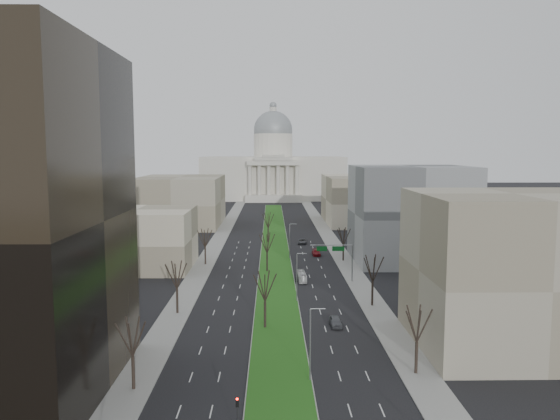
{
  "coord_description": "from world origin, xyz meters",
  "views": [
    {
      "loc": [
        -0.94,
        -43.65,
        28.13
      ],
      "look_at": [
        1.37,
        105.12,
        11.58
      ],
      "focal_mm": 35.0,
      "sensor_mm": 36.0,
      "label": 1
    }
  ],
  "objects": [
    {
      "name": "car_red",
      "position": [
        10.96,
        99.46,
        0.74
      ],
      "size": [
        2.22,
        5.16,
        1.48
      ],
      "primitive_type": "imported",
      "rotation": [
        0.0,
        0.0,
        0.03
      ],
      "color": "maroon",
      "rests_on": "ground"
    },
    {
      "name": "tree_left_near",
      "position": [
        -17.2,
        18.0,
        6.61
      ],
      "size": [
        5.1,
        5.1,
        9.18
      ],
      "color": "black",
      "rests_on": "ground"
    },
    {
      "name": "building_grey_right",
      "position": [
        34.0,
        92.0,
        12.0
      ],
      "size": [
        28.0,
        26.0,
        24.0
      ],
      "primitive_type": "cube",
      "color": "slate",
      "rests_on": "ground"
    },
    {
      "name": "car_grey_near",
      "position": [
        9.26,
        40.89,
        0.77
      ],
      "size": [
        1.93,
        4.55,
        1.53
      ],
      "primitive_type": "imported",
      "rotation": [
        0.0,
        0.0,
        0.03
      ],
      "color": "#54575D",
      "rests_on": "ground"
    },
    {
      "name": "tree_median_a",
      "position": [
        -2.0,
        40.0,
        7.0
      ],
      "size": [
        5.4,
        5.4,
        9.72
      ],
      "color": "black",
      "rests_on": "ground"
    },
    {
      "name": "capitol",
      "position": [
        0.0,
        269.59,
        16.31
      ],
      "size": [
        80.0,
        46.0,
        55.0
      ],
      "color": "beige",
      "rests_on": "ground"
    },
    {
      "name": "mast_arm_signs",
      "position": [
        13.49,
        70.03,
        6.11
      ],
      "size": [
        9.12,
        0.24,
        8.09
      ],
      "color": "gray",
      "rests_on": "ground"
    },
    {
      "name": "tree_median_b",
      "position": [
        -2.0,
        80.0,
        7.0
      ],
      "size": [
        5.4,
        5.4,
        9.72
      ],
      "color": "black",
      "rests_on": "ground"
    },
    {
      "name": "building_beige_left",
      "position": [
        -33.0,
        85.0,
        7.0
      ],
      "size": [
        26.0,
        22.0,
        14.0
      ],
      "primitive_type": "cube",
      "color": "gray",
      "rests_on": "ground"
    },
    {
      "name": "tree_right_far",
      "position": [
        17.2,
        92.0,
        6.53
      ],
      "size": [
        5.04,
        5.04,
        9.07
      ],
      "color": "black",
      "rests_on": "ground"
    },
    {
      "name": "streetlamp_median_a",
      "position": [
        3.76,
        20.0,
        4.81
      ],
      "size": [
        1.9,
        0.2,
        9.16
      ],
      "color": "gray",
      "rests_on": "ground"
    },
    {
      "name": "building_far_right",
      "position": [
        35.0,
        165.0,
        9.0
      ],
      "size": [
        30.0,
        40.0,
        18.0
      ],
      "primitive_type": "cube",
      "color": "gray",
      "rests_on": "ground"
    },
    {
      "name": "streetlamp_median_b",
      "position": [
        3.76,
        55.0,
        4.81
      ],
      "size": [
        1.9,
        0.2,
        9.16
      ],
      "color": "gray",
      "rests_on": "ground"
    },
    {
      "name": "box_van",
      "position": [
        5.51,
        71.05,
        1.0
      ],
      "size": [
        1.89,
        7.19,
        1.99
      ],
      "primitive_type": "imported",
      "rotation": [
        0.0,
        0.0,
        0.03
      ],
      "color": "silver",
      "rests_on": "ground"
    },
    {
      "name": "tree_right_mid",
      "position": [
        17.2,
        52.0,
        7.16
      ],
      "size": [
        5.52,
        5.52,
        9.94
      ],
      "color": "black",
      "rests_on": "ground"
    },
    {
      "name": "traffic_signal_median",
      "position": [
        -4.3,
        6.93,
        2.79
      ],
      "size": [
        0.32,
        0.41,
        4.3
      ],
      "color": "#2D2D30",
      "rests_on": "ground"
    },
    {
      "name": "ground",
      "position": [
        0.0,
        120.0,
        0.0
      ],
      "size": [
        600.0,
        600.0,
        0.0
      ],
      "primitive_type": "plane",
      "color": "black",
      "rests_on": "ground"
    },
    {
      "name": "building_tan_right",
      "position": [
        33.0,
        32.0,
        11.0
      ],
      "size": [
        26.0,
        24.0,
        22.0
      ],
      "primitive_type": "cube",
      "color": "gray",
      "rests_on": "ground"
    },
    {
      "name": "building_far_left",
      "position": [
        -35.0,
        160.0,
        9.0
      ],
      "size": [
        30.0,
        40.0,
        18.0
      ],
      "primitive_type": "cube",
      "color": "gray",
      "rests_on": "ground"
    },
    {
      "name": "tree_right_near",
      "position": [
        17.2,
        22.0,
        6.69
      ],
      "size": [
        5.16,
        5.16,
        9.29
      ],
      "color": "black",
      "rests_on": "ground"
    },
    {
      "name": "streetlamp_median_c",
      "position": [
        3.76,
        95.0,
        4.81
      ],
      "size": [
        1.9,
        0.2,
        9.16
      ],
      "color": "gray",
      "rests_on": "ground"
    },
    {
      "name": "sidewalk_left",
      "position": [
        -17.5,
        95.0,
        0.07
      ],
      "size": [
        5.0,
        330.0,
        0.15
      ],
      "primitive_type": "cube",
      "color": "gray",
      "rests_on": "ground"
    },
    {
      "name": "tree_left_far",
      "position": [
        -17.2,
        88.0,
        6.84
      ],
      "size": [
        5.28,
        5.28,
        9.5
      ],
      "color": "black",
      "rests_on": "ground"
    },
    {
      "name": "car_grey_far",
      "position": [
        8.28,
        117.42,
        0.71
      ],
      "size": [
        2.85,
        5.33,
        1.42
      ],
      "primitive_type": "imported",
      "rotation": [
        0.0,
        0.0,
        -0.1
      ],
      "color": "#47494E",
      "rests_on": "ground"
    },
    {
      "name": "sidewalk_right",
      "position": [
        17.5,
        95.0,
        0.07
      ],
      "size": [
        5.0,
        330.0,
        0.15
      ],
      "primitive_type": "cube",
      "color": "gray",
      "rests_on": "ground"
    },
    {
      "name": "tree_median_c",
      "position": [
        -2.0,
        120.0,
        7.0
      ],
      "size": [
        5.4,
        5.4,
        9.72
      ],
      "color": "black",
      "rests_on": "ground"
    },
    {
      "name": "car_black",
      "position": [
        5.2,
        71.29,
        0.73
      ],
      "size": [
        2.18,
        4.6,
        1.46
      ],
      "primitive_type": "imported",
      "rotation": [
        0.0,
        0.0,
        -0.15
      ],
      "color": "black",
      "rests_on": "ground"
    },
    {
      "name": "tree_left_mid",
      "position": [
        -17.2,
        48.0,
        7.0
      ],
      "size": [
        5.4,
        5.4,
        9.72
      ],
      "color": "black",
      "rests_on": "ground"
    },
    {
      "name": "median",
      "position": [
        0.0,
        118.99,
        0.1
      ],
      "size": [
        8.0,
        222.03,
        0.2
      ],
      "color": "#999993",
      "rests_on": "ground"
    }
  ]
}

